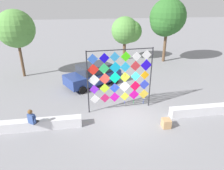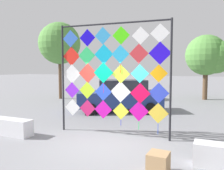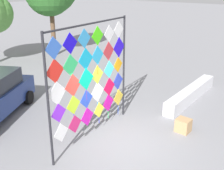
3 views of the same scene
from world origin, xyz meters
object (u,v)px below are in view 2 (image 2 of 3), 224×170
(cardboard_box_large, at_px, (158,164))
(tree_palm_like, at_px, (208,56))
(tree_far_right, at_px, (59,43))
(kite_display_rack, at_px, (112,71))
(parked_car, at_px, (120,95))

(cardboard_box_large, distance_m, tree_palm_like, 13.56)
(tree_palm_like, distance_m, tree_far_right, 10.86)
(kite_display_rack, relative_size, tree_far_right, 0.69)
(cardboard_box_large, xyz_separation_m, tree_far_right, (-9.42, 9.21, 3.89))
(tree_palm_like, bearing_deg, parked_car, -120.92)
(tree_palm_like, relative_size, tree_far_right, 0.83)
(cardboard_box_large, distance_m, tree_far_right, 13.74)
(cardboard_box_large, relative_size, tree_far_right, 0.08)
(kite_display_rack, height_order, cardboard_box_large, kite_display_rack)
(tree_palm_like, height_order, tree_far_right, tree_far_right)
(parked_car, distance_m, tree_palm_like, 8.29)
(parked_car, relative_size, tree_palm_like, 1.01)
(kite_display_rack, distance_m, tree_palm_like, 11.30)
(kite_display_rack, height_order, tree_palm_like, tree_palm_like)
(kite_display_rack, bearing_deg, tree_palm_like, 75.99)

